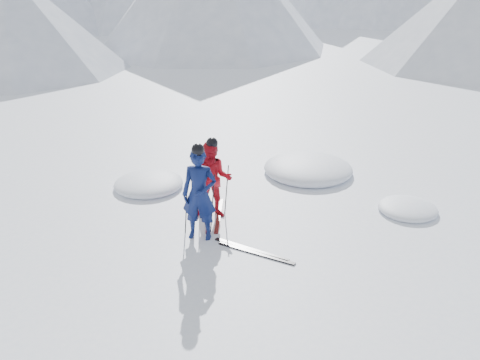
{
  "coord_description": "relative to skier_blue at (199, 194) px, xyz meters",
  "views": [
    {
      "loc": [
        -1.79,
        -9.5,
        5.41
      ],
      "look_at": [
        -1.86,
        0.5,
        1.1
      ],
      "focal_mm": 38.0,
      "sensor_mm": 36.0,
      "label": 1
    }
  ],
  "objects": [
    {
      "name": "pole_blue_right",
      "position": [
        0.25,
        0.25,
        -0.33
      ],
      "size": [
        0.13,
        0.08,
        1.33
      ],
      "primitive_type": "cylinder",
      "rotation": [
        -0.04,
        0.08,
        0.0
      ],
      "color": "black",
      "rests_on": "ground"
    },
    {
      "name": "pole_red_right",
      "position": [
        0.52,
        1.12,
        -0.4
      ],
      "size": [
        0.12,
        0.08,
        1.2
      ],
      "primitive_type": "cylinder",
      "rotation": [
        -0.05,
        0.08,
        0.0
      ],
      "color": "black",
      "rests_on": "ground"
    },
    {
      "name": "ski_worn_left",
      "position": [
        0.1,
        0.97,
        -0.98
      ],
      "size": [
        0.16,
        1.7,
        0.03
      ],
      "primitive_type": "cube",
      "rotation": [
        0.0,
        0.0,
        0.04
      ],
      "color": "black",
      "rests_on": "ground"
    },
    {
      "name": "pole_blue_left",
      "position": [
        -0.3,
        0.15,
        -0.33
      ],
      "size": [
        0.13,
        0.09,
        1.33
      ],
      "primitive_type": "cylinder",
      "rotation": [
        0.05,
        0.08,
        0.0
      ],
      "color": "black",
      "rests_on": "ground"
    },
    {
      "name": "skier_blue",
      "position": [
        0.0,
        0.0,
        0.0
      ],
      "size": [
        0.79,
        0.58,
        2.0
      ],
      "primitive_type": "imported",
      "rotation": [
        0.0,
        0.0,
        -0.15
      ],
      "color": "#0C184A",
      "rests_on": "ground"
    },
    {
      "name": "pole_red_left",
      "position": [
        -0.08,
        1.22,
        -0.4
      ],
      "size": [
        0.12,
        0.1,
        1.2
      ],
      "primitive_type": "cylinder",
      "rotation": [
        0.06,
        0.08,
        0.0
      ],
      "color": "black",
      "rests_on": "ground"
    },
    {
      "name": "skier_red",
      "position": [
        0.22,
        0.97,
        -0.1
      ],
      "size": [
        0.88,
        0.69,
        1.8
      ],
      "primitive_type": "imported",
      "rotation": [
        0.0,
        0.0,
        0.01
      ],
      "color": "#B60E1A",
      "rests_on": "ground"
    },
    {
      "name": "ground",
      "position": [
        2.7,
        0.02,
        -1.0
      ],
      "size": [
        160.0,
        160.0,
        0.0
      ],
      "primitive_type": "plane",
      "color": "white",
      "rests_on": "ground"
    },
    {
      "name": "ski_worn_right",
      "position": [
        0.34,
        0.97,
        -0.98
      ],
      "size": [
        0.14,
        1.7,
        0.03
      ],
      "primitive_type": "cube",
      "rotation": [
        0.0,
        0.0,
        -0.03
      ],
      "color": "black",
      "rests_on": "ground"
    },
    {
      "name": "ski_loose_a",
      "position": [
        1.06,
        -0.53,
        -0.98
      ],
      "size": [
        1.51,
        0.93,
        0.03
      ],
      "primitive_type": "cube",
      "rotation": [
        0.0,
        0.0,
        1.04
      ],
      "color": "black",
      "rests_on": "ground"
    },
    {
      "name": "snow_lumps",
      "position": [
        1.88,
        3.11,
        -1.0
      ],
      "size": [
        7.94,
        4.3,
        0.54
      ],
      "color": "white",
      "rests_on": "ground"
    },
    {
      "name": "ski_loose_b",
      "position": [
        1.16,
        -0.68,
        -0.98
      ],
      "size": [
        1.54,
        0.88,
        0.03
      ],
      "primitive_type": "cube",
      "rotation": [
        0.0,
        0.0,
        1.08
      ],
      "color": "black",
      "rests_on": "ground"
    }
  ]
}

